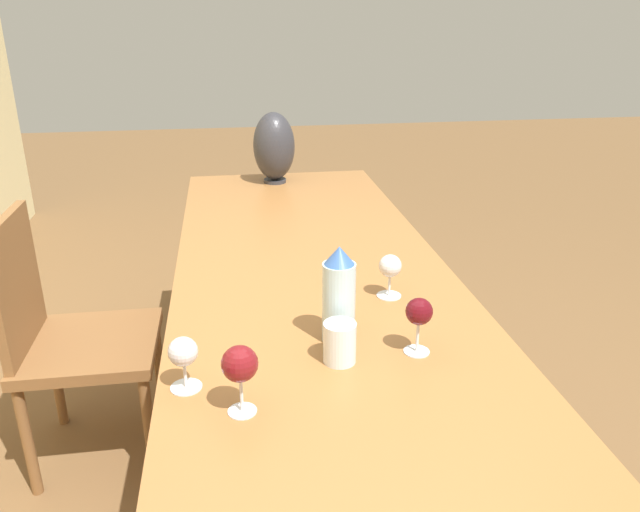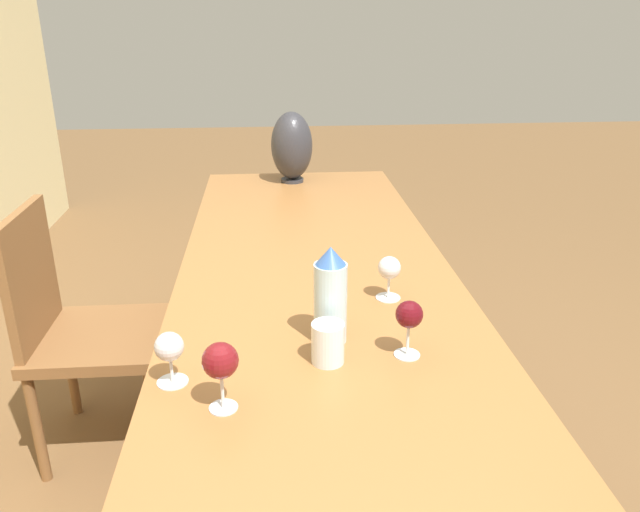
{
  "view_description": "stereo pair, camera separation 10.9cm",
  "coord_description": "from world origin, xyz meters",
  "px_view_note": "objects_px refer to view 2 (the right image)",
  "views": [
    {
      "loc": [
        -1.4,
        0.24,
        1.5
      ],
      "look_at": [
        0.19,
        0.0,
        0.86
      ],
      "focal_mm": 35.0,
      "sensor_mm": 36.0,
      "label": 1
    },
    {
      "loc": [
        -1.41,
        0.13,
        1.5
      ],
      "look_at": [
        0.19,
        0.0,
        0.86
      ],
      "focal_mm": 35.0,
      "sensor_mm": 36.0,
      "label": 2
    }
  ],
  "objects_px": {
    "water_bottle": "(331,296)",
    "chair_far": "(78,325)",
    "wine_glass_4": "(220,362)",
    "wine_glass_2": "(389,270)",
    "wine_glass_1": "(409,316)",
    "vase": "(292,146)",
    "wine_glass_0": "(169,349)",
    "water_tumbler": "(328,343)"
  },
  "relations": [
    {
      "from": "water_bottle",
      "to": "vase",
      "type": "bearing_deg",
      "value": 1.21
    },
    {
      "from": "vase",
      "to": "chair_far",
      "type": "relative_size",
      "value": 0.35
    },
    {
      "from": "vase",
      "to": "wine_glass_1",
      "type": "bearing_deg",
      "value": -172.64
    },
    {
      "from": "wine_glass_1",
      "to": "water_tumbler",
      "type": "bearing_deg",
      "value": 93.82
    },
    {
      "from": "water_bottle",
      "to": "water_tumbler",
      "type": "bearing_deg",
      "value": 171.05
    },
    {
      "from": "water_bottle",
      "to": "chair_far",
      "type": "bearing_deg",
      "value": 51.07
    },
    {
      "from": "water_bottle",
      "to": "water_tumbler",
      "type": "distance_m",
      "value": 0.12
    },
    {
      "from": "water_bottle",
      "to": "wine_glass_1",
      "type": "xyz_separation_m",
      "value": [
        -0.08,
        -0.17,
        -0.02
      ]
    },
    {
      "from": "water_bottle",
      "to": "water_tumbler",
      "type": "relative_size",
      "value": 2.52
    },
    {
      "from": "wine_glass_0",
      "to": "wine_glass_4",
      "type": "xyz_separation_m",
      "value": [
        -0.1,
        -0.11,
        0.02
      ]
    },
    {
      "from": "vase",
      "to": "wine_glass_2",
      "type": "distance_m",
      "value": 1.26
    },
    {
      "from": "wine_glass_2",
      "to": "water_tumbler",
      "type": "bearing_deg",
      "value": 148.02
    },
    {
      "from": "water_tumbler",
      "to": "wine_glass_4",
      "type": "xyz_separation_m",
      "value": [
        -0.16,
        0.22,
        0.06
      ]
    },
    {
      "from": "water_tumbler",
      "to": "wine_glass_4",
      "type": "relative_size",
      "value": 0.65
    },
    {
      "from": "vase",
      "to": "wine_glass_0",
      "type": "xyz_separation_m",
      "value": [
        -1.61,
        0.32,
        -0.08
      ]
    },
    {
      "from": "wine_glass_2",
      "to": "wine_glass_4",
      "type": "xyz_separation_m",
      "value": [
        -0.47,
        0.42,
        0.02
      ]
    },
    {
      "from": "water_tumbler",
      "to": "water_bottle",
      "type": "bearing_deg",
      "value": -8.95
    },
    {
      "from": "water_bottle",
      "to": "water_tumbler",
      "type": "xyz_separation_m",
      "value": [
        -0.1,
        0.02,
        -0.07
      ]
    },
    {
      "from": "vase",
      "to": "chair_far",
      "type": "bearing_deg",
      "value": 136.44
    },
    {
      "from": "vase",
      "to": "wine_glass_1",
      "type": "relative_size",
      "value": 2.31
    },
    {
      "from": "water_bottle",
      "to": "vase",
      "type": "distance_m",
      "value": 1.46
    },
    {
      "from": "wine_glass_2",
      "to": "wine_glass_1",
      "type": "bearing_deg",
      "value": 177.73
    },
    {
      "from": "wine_glass_0",
      "to": "wine_glass_1",
      "type": "bearing_deg",
      "value": -82.51
    },
    {
      "from": "water_tumbler",
      "to": "wine_glass_1",
      "type": "relative_size",
      "value": 0.7
    },
    {
      "from": "wine_glass_4",
      "to": "chair_far",
      "type": "xyz_separation_m",
      "value": [
        0.9,
        0.56,
        -0.38
      ]
    },
    {
      "from": "wine_glass_2",
      "to": "wine_glass_4",
      "type": "bearing_deg",
      "value": 138.35
    },
    {
      "from": "water_bottle",
      "to": "wine_glass_4",
      "type": "distance_m",
      "value": 0.35
    },
    {
      "from": "water_tumbler",
      "to": "wine_glass_1",
      "type": "height_order",
      "value": "wine_glass_1"
    },
    {
      "from": "vase",
      "to": "wine_glass_2",
      "type": "bearing_deg",
      "value": -170.35
    },
    {
      "from": "water_bottle",
      "to": "wine_glass_1",
      "type": "height_order",
      "value": "water_bottle"
    },
    {
      "from": "wine_glass_1",
      "to": "chair_far",
      "type": "height_order",
      "value": "chair_far"
    },
    {
      "from": "water_tumbler",
      "to": "wine_glass_0",
      "type": "relative_size",
      "value": 0.8
    },
    {
      "from": "wine_glass_1",
      "to": "wine_glass_2",
      "type": "height_order",
      "value": "wine_glass_1"
    },
    {
      "from": "wine_glass_1",
      "to": "wine_glass_2",
      "type": "xyz_separation_m",
      "value": [
        0.3,
        -0.01,
        -0.01
      ]
    },
    {
      "from": "water_bottle",
      "to": "wine_glass_2",
      "type": "distance_m",
      "value": 0.28
    },
    {
      "from": "wine_glass_0",
      "to": "chair_far",
      "type": "relative_size",
      "value": 0.13
    },
    {
      "from": "vase",
      "to": "water_bottle",
      "type": "bearing_deg",
      "value": -178.79
    },
    {
      "from": "water_bottle",
      "to": "vase",
      "type": "relative_size",
      "value": 0.76
    },
    {
      "from": "wine_glass_1",
      "to": "wine_glass_2",
      "type": "distance_m",
      "value": 0.3
    },
    {
      "from": "vase",
      "to": "wine_glass_2",
      "type": "relative_size",
      "value": 2.59
    },
    {
      "from": "wine_glass_1",
      "to": "vase",
      "type": "bearing_deg",
      "value": 7.36
    },
    {
      "from": "wine_glass_2",
      "to": "wine_glass_4",
      "type": "distance_m",
      "value": 0.63
    }
  ]
}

